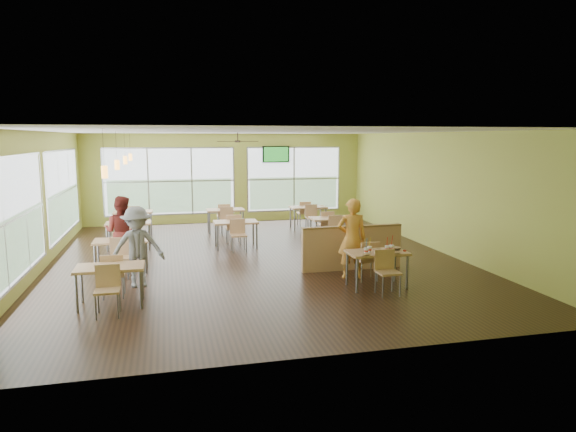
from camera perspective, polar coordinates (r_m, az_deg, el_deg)
The scene contains 20 objects.
room at distance 12.81m, azimuth -3.67°, elevation 2.18°, with size 12.00×12.04×3.20m.
window_bays at distance 15.71m, azimuth -15.19°, elevation 2.64°, with size 9.24×10.24×2.38m.
main_table at distance 10.69m, azimuth 9.86°, elevation -4.51°, with size 1.22×1.52×0.87m.
half_wall_divider at distance 12.02m, azimuth 7.12°, elevation -3.50°, with size 2.40×0.14×1.04m.
dining_tables at distance 14.50m, azimuth -8.88°, elevation -1.01°, with size 6.92×8.72×0.87m.
pendant_lights at distance 13.27m, azimuth -18.03°, elevation 5.70°, with size 0.11×7.31×0.86m.
ceiling_fan at distance 15.69m, azimuth -5.61°, elevation 8.28°, with size 1.25×1.25×0.29m.
tv_backwall at distance 18.87m, azimuth -1.35°, elevation 6.87°, with size 1.00×0.07×0.60m.
man_plaid at distance 11.26m, azimuth 7.11°, elevation -2.49°, with size 0.64×0.42×1.76m, color #D26117.
patron_maroon at distance 12.77m, azimuth -18.01°, elevation -1.65°, with size 0.83×0.64×1.70m, color maroon.
patron_grey at distance 10.98m, azimuth -16.40°, elevation -3.31°, with size 1.08×0.62×1.67m, color slate.
cup_blue at distance 10.37m, azimuth 8.69°, elevation -3.83°, with size 0.10×0.10×0.34m.
cup_yellow at distance 10.51m, azimuth 9.06°, elevation -3.67°, with size 0.09×0.09×0.33m.
cup_red_near at distance 10.64m, azimuth 10.94°, elevation -3.57°, with size 0.09×0.09×0.33m.
cup_red_far at distance 10.66m, azimuth 11.45°, elevation -3.52°, with size 0.10×0.10×0.38m.
food_basket at distance 10.89m, azimuth 11.87°, elevation -3.53°, with size 0.23×0.23×0.05m.
ketchup_cup at distance 10.77m, azimuth 12.84°, elevation -3.78°, with size 0.06×0.06×0.03m, color #A3220C.
wrapper_left at distance 10.25m, azimuth 8.68°, elevation -4.25°, with size 0.17×0.15×0.04m, color olive.
wrapper_mid at distance 10.75m, azimuth 9.84°, elevation -3.66°, with size 0.18×0.17×0.05m, color olive.
wrapper_right at distance 10.51m, azimuth 12.01°, elevation -4.03°, with size 0.15×0.13×0.04m, color olive.
Camera 1 is at (-2.16, -12.54, 3.05)m, focal length 32.00 mm.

